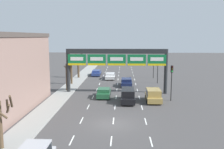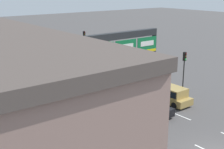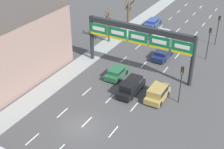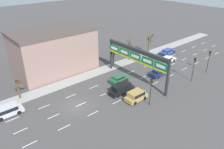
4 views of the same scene
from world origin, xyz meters
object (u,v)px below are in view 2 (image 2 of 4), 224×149
(car_white, at_px, (34,71))
(suv_gold, at_px, (172,94))
(car_navy, at_px, (85,78))
(suv_black, at_px, (149,102))
(traffic_light_mid_block, at_px, (184,65))
(traffic_light_far_end, at_px, (84,41))
(tree_bare_second, at_px, (21,89))
(traffic_light_near_gantry, at_px, (109,46))
(sign_gantry, at_px, (101,50))
(car_green, at_px, (104,106))

(car_white, distance_m, suv_gold, 18.77)
(car_navy, xyz_separation_m, car_white, (-3.20, 7.09, -0.06))
(suv_black, xyz_separation_m, traffic_light_mid_block, (5.82, 0.88, 2.43))
(traffic_light_far_end, relative_size, tree_bare_second, 1.05)
(car_navy, bearing_deg, traffic_light_far_end, 56.75)
(car_navy, xyz_separation_m, traffic_light_near_gantry, (5.76, 2.83, 2.76))
(suv_black, xyz_separation_m, suv_gold, (3.38, 0.26, -0.03))
(traffic_light_near_gantry, distance_m, tree_bare_second, 16.86)
(sign_gantry, relative_size, suv_gold, 3.84)
(traffic_light_near_gantry, height_order, traffic_light_far_end, traffic_light_near_gantry)
(car_navy, relative_size, car_green, 1.20)
(suv_black, height_order, car_green, suv_black)
(traffic_light_mid_block, bearing_deg, traffic_light_near_gantry, 90.39)
(suv_black, xyz_separation_m, tree_bare_second, (-9.46, 6.33, 1.52))
(car_white, bearing_deg, traffic_light_far_end, 10.29)
(suv_black, height_order, tree_bare_second, tree_bare_second)
(suv_black, height_order, car_white, suv_black)
(suv_black, xyz_separation_m, traffic_light_far_end, (5.69, 19.44, 2.49))
(car_navy, bearing_deg, sign_gantry, -106.08)
(car_white, distance_m, tree_bare_second, 13.21)
(suv_black, bearing_deg, traffic_light_mid_block, 8.64)
(sign_gantry, relative_size, suv_black, 3.13)
(car_white, bearing_deg, sign_gantry, -82.76)
(suv_gold, xyz_separation_m, traffic_light_far_end, (2.31, 19.18, 2.52))
(traffic_light_mid_block, relative_size, traffic_light_far_end, 0.98)
(suv_black, height_order, car_navy, suv_black)
(car_navy, height_order, traffic_light_near_gantry, traffic_light_near_gantry)
(suv_gold, bearing_deg, traffic_light_far_end, 83.15)
(traffic_light_far_end, bearing_deg, car_white, -169.71)
(suv_black, relative_size, traffic_light_far_end, 1.00)
(traffic_light_near_gantry, xyz_separation_m, tree_bare_second, (-15.20, -7.24, -1.01))
(suv_black, distance_m, traffic_light_far_end, 20.41)
(car_navy, height_order, car_white, car_navy)
(car_navy, relative_size, suv_gold, 1.19)
(sign_gantry, relative_size, traffic_light_near_gantry, 3.11)
(sign_gantry, relative_size, car_white, 3.55)
(car_white, relative_size, traffic_light_far_end, 0.89)
(suv_gold, bearing_deg, traffic_light_mid_block, 14.42)
(traffic_light_far_end, xyz_separation_m, tree_bare_second, (-15.15, -13.12, -0.97))
(suv_black, relative_size, car_green, 1.23)
(car_navy, distance_m, traffic_light_mid_block, 11.76)
(car_navy, bearing_deg, tree_bare_second, -154.96)
(car_green, xyz_separation_m, suv_gold, (6.74, -2.16, 0.24))
(sign_gantry, bearing_deg, traffic_light_mid_block, -30.16)
(suv_black, bearing_deg, tree_bare_second, 146.23)
(suv_gold, distance_m, traffic_light_far_end, 19.49)
(sign_gantry, xyz_separation_m, traffic_light_mid_block, (7.44, -4.32, -1.84))
(car_green, bearing_deg, sign_gantry, 57.93)
(traffic_light_mid_block, bearing_deg, car_green, 170.50)
(car_green, xyz_separation_m, tree_bare_second, (-6.10, 3.90, 1.78))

